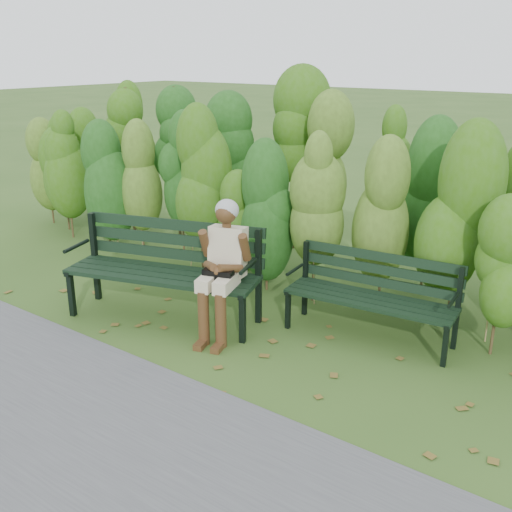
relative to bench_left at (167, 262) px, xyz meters
The scene contains 7 objects.
ground 1.08m from the bench_left, ahead, with size 80.00×80.00×0.00m, color #32511C.
footpath 2.40m from the bench_left, 67.58° to the right, with size 60.00×2.50×0.01m, color #474749.
hedge_band 2.21m from the bench_left, 65.15° to the left, with size 11.04×1.67×2.42m.
leaf_litter 1.36m from the bench_left, ahead, with size 5.48×2.04×0.01m.
bench_left is the anchor object (origin of this frame).
bench_right 2.18m from the bench_left, 23.30° to the left, with size 1.73×0.72×0.84m.
seated_woman 0.78m from the bench_left, ahead, with size 0.57×0.81×1.37m.
Camera 1 is at (3.43, -4.35, 2.74)m, focal length 42.00 mm.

